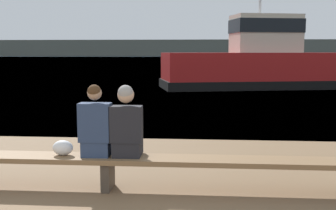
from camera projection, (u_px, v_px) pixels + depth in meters
water_surface at (197, 58)px, 128.04m from camera, size 240.00×240.00×0.00m
far_shoreline at (198, 48)px, 178.92m from camera, size 600.00×12.00×6.88m
bench_main at (108, 162)px, 5.87m from camera, size 7.35×0.47×0.47m
person_left at (96, 127)px, 5.84m from camera, size 0.44×0.43×1.01m
person_right at (127, 126)px, 5.80m from camera, size 0.44×0.44×1.00m
shopping_bag at (63, 148)px, 5.92m from camera, size 0.29×0.19×0.21m
tugboat_red at (258, 65)px, 22.39m from camera, size 10.48×5.61×7.11m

